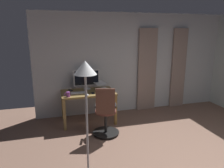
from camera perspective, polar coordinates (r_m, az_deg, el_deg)
name	(u,v)px	position (r m, az deg, el deg)	size (l,w,h in m)	color
back_room_partition	(134,63)	(5.71, 5.91, 5.59)	(5.16, 0.10, 2.58)	silver
curtain_left_panel	(178,69)	(6.24, 17.44, 3.97)	(0.42, 0.06, 2.20)	gray
curtain_right_panel	(147,70)	(5.77, 9.39, 3.67)	(0.51, 0.06, 2.20)	gray
desk	(88,96)	(5.01, -6.47, -3.19)	(1.23, 0.75, 0.74)	olive
office_chair	(106,114)	(4.35, -1.72, -8.07)	(0.56, 0.56, 1.05)	black
computer_monitor	(87,78)	(5.16, -6.86, 1.51)	(0.63, 0.18, 0.47)	silver
computer_keyboard	(79,93)	(4.88, -8.99, -2.34)	(0.37, 0.12, 0.02)	white
laptop	(102,87)	(5.17, -2.82, -0.78)	(0.38, 0.43, 0.17)	white
computer_mouse	(87,95)	(4.67, -6.67, -2.93)	(0.06, 0.10, 0.04)	silver
cell_phone_by_monitor	(70,90)	(5.16, -11.12, -1.64)	(0.07, 0.14, 0.01)	black
cell_phone_face_up	(93,93)	(4.84, -5.18, -2.45)	(0.07, 0.14, 0.01)	#232328
mug_coffee	(68,94)	(4.66, -11.78, -2.74)	(0.13, 0.08, 0.11)	purple
floor_lamp	(86,86)	(2.74, -7.09, -0.42)	(0.29, 0.29, 1.75)	black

